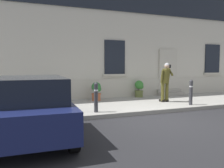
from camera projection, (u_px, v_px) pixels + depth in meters
ground_plane at (161, 120)px, 7.41m from camera, size 80.00×80.00×0.00m
sidewalk at (125, 105)px, 10.01m from camera, size 24.00×3.60×0.15m
curb_edge at (147, 113)px, 8.28m from camera, size 24.00×0.12×0.15m
building_facade at (106, 28)px, 12.03m from camera, size 24.00×1.52×7.50m
entrance_stoop at (170, 93)px, 12.66m from camera, size 1.46×0.64×0.32m
hatchback_car_navy at (31, 105)px, 5.68m from camera, size 1.88×4.11×1.50m
bollard_near_person at (191, 91)px, 9.46m from camera, size 0.15×0.15×1.04m
bollard_far_left at (96, 96)px, 7.96m from camera, size 0.15×0.15×1.04m
person_on_phone at (166, 80)px, 10.20m from camera, size 0.51×0.50×1.74m
planter_charcoal at (42, 93)px, 9.67m from camera, size 0.44×0.44×0.86m
planter_terracotta at (96, 91)px, 10.62m from camera, size 0.44×0.44×0.86m
planter_olive at (139, 88)px, 11.83m from camera, size 0.44×0.44×0.86m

